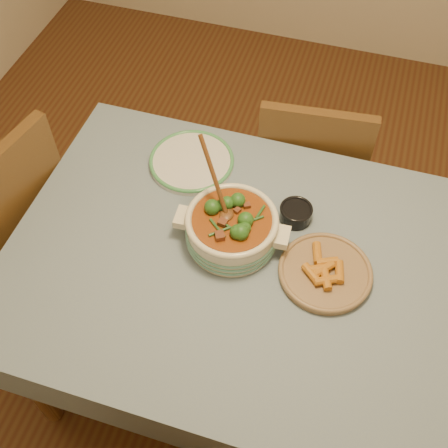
{
  "coord_description": "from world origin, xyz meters",
  "views": [
    {
      "loc": [
        0.12,
        -0.93,
        2.22
      ],
      "look_at": [
        -0.18,
        0.05,
        0.85
      ],
      "focal_mm": 45.0,
      "sensor_mm": 36.0,
      "label": 1
    }
  ],
  "objects_px": {
    "chair_left": "(6,224)",
    "white_plate": "(192,161)",
    "stew_casserole": "(232,227)",
    "dining_table": "(272,284)",
    "condiment_bowl": "(296,213)",
    "chair_far": "(310,166)",
    "fried_plate": "(325,271)"
  },
  "relations": [
    {
      "from": "condiment_bowl",
      "to": "chair_far",
      "type": "height_order",
      "value": "chair_far"
    },
    {
      "from": "stew_casserole",
      "to": "fried_plate",
      "type": "bearing_deg",
      "value": -7.24
    },
    {
      "from": "dining_table",
      "to": "condiment_bowl",
      "type": "distance_m",
      "value": 0.24
    },
    {
      "from": "dining_table",
      "to": "condiment_bowl",
      "type": "height_order",
      "value": "condiment_bowl"
    },
    {
      "from": "stew_casserole",
      "to": "chair_left",
      "type": "height_order",
      "value": "stew_casserole"
    },
    {
      "from": "dining_table",
      "to": "stew_casserole",
      "type": "xyz_separation_m",
      "value": [
        -0.16,
        0.07,
        0.16
      ]
    },
    {
      "from": "chair_left",
      "to": "stew_casserole",
      "type": "bearing_deg",
      "value": 103.75
    },
    {
      "from": "white_plate",
      "to": "chair_far",
      "type": "relative_size",
      "value": 0.37
    },
    {
      "from": "chair_left",
      "to": "condiment_bowl",
      "type": "bearing_deg",
      "value": 111.17
    },
    {
      "from": "dining_table",
      "to": "condiment_bowl",
      "type": "relative_size",
      "value": 13.33
    },
    {
      "from": "stew_casserole",
      "to": "condiment_bowl",
      "type": "bearing_deg",
      "value": 39.65
    },
    {
      "from": "white_plate",
      "to": "chair_far",
      "type": "xyz_separation_m",
      "value": [
        0.38,
        0.35,
        -0.26
      ]
    },
    {
      "from": "white_plate",
      "to": "dining_table",
      "type": "bearing_deg",
      "value": -41.36
    },
    {
      "from": "dining_table",
      "to": "chair_left",
      "type": "bearing_deg",
      "value": 178.68
    },
    {
      "from": "stew_casserole",
      "to": "chair_left",
      "type": "relative_size",
      "value": 0.37
    },
    {
      "from": "fried_plate",
      "to": "chair_far",
      "type": "relative_size",
      "value": 0.39
    },
    {
      "from": "dining_table",
      "to": "stew_casserole",
      "type": "height_order",
      "value": "stew_casserole"
    },
    {
      "from": "dining_table",
      "to": "stew_casserole",
      "type": "bearing_deg",
      "value": 157.46
    },
    {
      "from": "dining_table",
      "to": "chair_left",
      "type": "height_order",
      "value": "chair_left"
    },
    {
      "from": "condiment_bowl",
      "to": "dining_table",
      "type": "bearing_deg",
      "value": -94.72
    },
    {
      "from": "white_plate",
      "to": "chair_left",
      "type": "distance_m",
      "value": 0.74
    },
    {
      "from": "chair_left",
      "to": "white_plate",
      "type": "bearing_deg",
      "value": 127.59
    },
    {
      "from": "stew_casserole",
      "to": "white_plate",
      "type": "distance_m",
      "value": 0.36
    },
    {
      "from": "white_plate",
      "to": "condiment_bowl",
      "type": "height_order",
      "value": "condiment_bowl"
    },
    {
      "from": "condiment_bowl",
      "to": "fried_plate",
      "type": "height_order",
      "value": "condiment_bowl"
    },
    {
      "from": "white_plate",
      "to": "condiment_bowl",
      "type": "relative_size",
      "value": 2.63
    },
    {
      "from": "dining_table",
      "to": "stew_casserole",
      "type": "relative_size",
      "value": 4.62
    },
    {
      "from": "white_plate",
      "to": "fried_plate",
      "type": "relative_size",
      "value": 0.96
    },
    {
      "from": "stew_casserole",
      "to": "white_plate",
      "type": "xyz_separation_m",
      "value": [
        -0.23,
        0.27,
        -0.06
      ]
    },
    {
      "from": "stew_casserole",
      "to": "chair_left",
      "type": "bearing_deg",
      "value": -177.22
    },
    {
      "from": "fried_plate",
      "to": "stew_casserole",
      "type": "bearing_deg",
      "value": 172.76
    },
    {
      "from": "chair_far",
      "to": "chair_left",
      "type": "distance_m",
      "value": 1.21
    }
  ]
}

